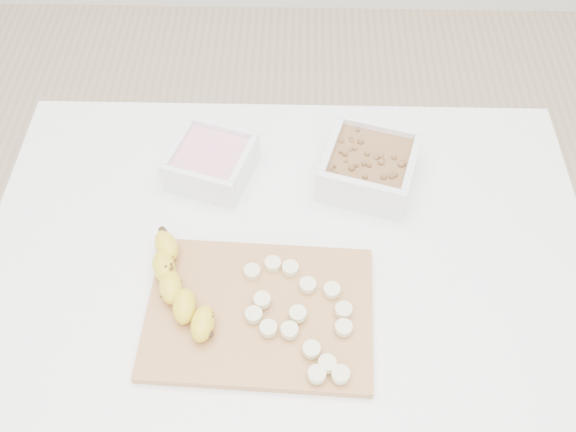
{
  "coord_description": "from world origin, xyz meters",
  "views": [
    {
      "loc": [
        0.01,
        -0.58,
        1.62
      ],
      "look_at": [
        0.0,
        0.03,
        0.81
      ],
      "focal_mm": 40.0,
      "sensor_mm": 36.0,
      "label": 1
    }
  ],
  "objects_px": {
    "cutting_board": "(260,312)",
    "table": "(288,283)",
    "bowl_yogurt": "(212,161)",
    "banana": "(181,287)",
    "bowl_granola": "(369,166)"
  },
  "relations": [
    {
      "from": "bowl_granola",
      "to": "cutting_board",
      "type": "xyz_separation_m",
      "value": [
        -0.18,
        -0.27,
        -0.03
      ]
    },
    {
      "from": "bowl_yogurt",
      "to": "banana",
      "type": "height_order",
      "value": "bowl_yogurt"
    },
    {
      "from": "bowl_yogurt",
      "to": "bowl_granola",
      "type": "bearing_deg",
      "value": -1.96
    },
    {
      "from": "banana",
      "to": "cutting_board",
      "type": "bearing_deg",
      "value": -28.94
    },
    {
      "from": "table",
      "to": "banana",
      "type": "height_order",
      "value": "banana"
    },
    {
      "from": "cutting_board",
      "to": "bowl_granola",
      "type": "bearing_deg",
      "value": 57.06
    },
    {
      "from": "bowl_yogurt",
      "to": "cutting_board",
      "type": "xyz_separation_m",
      "value": [
        0.1,
        -0.28,
        -0.02
      ]
    },
    {
      "from": "cutting_board",
      "to": "table",
      "type": "bearing_deg",
      "value": 70.91
    },
    {
      "from": "table",
      "to": "cutting_board",
      "type": "bearing_deg",
      "value": -109.09
    },
    {
      "from": "table",
      "to": "bowl_yogurt",
      "type": "xyz_separation_m",
      "value": [
        -0.14,
        0.17,
        0.13
      ]
    },
    {
      "from": "bowl_yogurt",
      "to": "bowl_granola",
      "type": "distance_m",
      "value": 0.28
    },
    {
      "from": "cutting_board",
      "to": "banana",
      "type": "height_order",
      "value": "banana"
    },
    {
      "from": "table",
      "to": "cutting_board",
      "type": "distance_m",
      "value": 0.16
    },
    {
      "from": "table",
      "to": "bowl_yogurt",
      "type": "relative_size",
      "value": 5.99
    },
    {
      "from": "bowl_yogurt",
      "to": "banana",
      "type": "relative_size",
      "value": 0.83
    }
  ]
}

